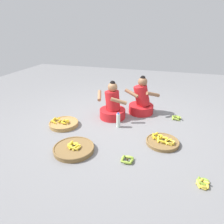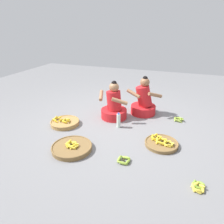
% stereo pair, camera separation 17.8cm
% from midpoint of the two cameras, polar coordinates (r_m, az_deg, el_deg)
% --- Properties ---
extents(ground_plane, '(10.00, 10.00, 0.00)m').
position_cam_midpoint_polar(ground_plane, '(3.85, 2.33, -3.64)').
color(ground_plane, slate).
extents(vendor_woman_front, '(0.69, 0.53, 0.77)m').
position_cam_midpoint_polar(vendor_woman_front, '(4.04, 1.78, 1.58)').
color(vendor_woman_front, red).
rests_on(vendor_woman_front, ground).
extents(vendor_woman_behind, '(0.72, 0.52, 0.81)m').
position_cam_midpoint_polar(vendor_woman_behind, '(4.29, 10.09, 2.79)').
color(vendor_woman_behind, red).
rests_on(vendor_woman_behind, ground).
extents(banana_basket_front_right, '(0.53, 0.53, 0.14)m').
position_cam_midpoint_polar(banana_basket_front_right, '(3.34, 15.31, -8.52)').
color(banana_basket_front_right, brown).
rests_on(banana_basket_front_right, ground).
extents(banana_basket_near_bicycle, '(0.54, 0.54, 0.15)m').
position_cam_midpoint_polar(banana_basket_near_bicycle, '(3.92, -11.94, -2.89)').
color(banana_basket_near_bicycle, '#A87F47').
rests_on(banana_basket_near_bicycle, ground).
extents(banana_basket_front_left, '(0.62, 0.62, 0.14)m').
position_cam_midpoint_polar(banana_basket_front_left, '(3.16, -9.68, -9.82)').
color(banana_basket_front_left, brown).
rests_on(banana_basket_front_left, ground).
extents(loose_bananas_mid_right, '(0.20, 0.19, 0.09)m').
position_cam_midpoint_polar(loose_bananas_mid_right, '(4.24, 19.40, -1.97)').
color(loose_bananas_mid_right, '#9EB747').
rests_on(loose_bananas_mid_right, ground).
extents(loose_bananas_back_left, '(0.18, 0.22, 0.08)m').
position_cam_midpoint_polar(loose_bananas_back_left, '(2.74, 25.02, -18.62)').
color(loose_bananas_back_left, yellow).
rests_on(loose_bananas_back_left, ground).
extents(loose_bananas_front_center, '(0.19, 0.19, 0.07)m').
position_cam_midpoint_polar(loose_bananas_front_center, '(2.90, 5.20, -13.42)').
color(loose_bananas_front_center, '#8CAD38').
rests_on(loose_bananas_front_center, ground).
extents(water_bottle, '(0.07, 0.07, 0.29)m').
position_cam_midpoint_polar(water_bottle, '(3.71, 3.23, -2.45)').
color(water_bottle, silver).
rests_on(water_bottle, ground).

